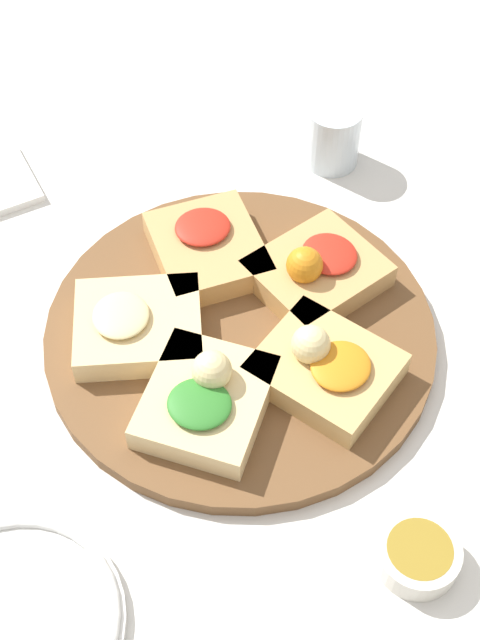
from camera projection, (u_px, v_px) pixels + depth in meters
name	position (u px, v px, depth m)	size (l,w,h in m)	color
ground_plane	(240.00, 338.00, 0.96)	(3.00, 3.00, 0.00)	silver
serving_board	(240.00, 333.00, 0.96)	(0.42, 0.42, 0.02)	brown
focaccia_slice_0	(325.00, 366.00, 0.90)	(0.17, 0.17, 0.06)	tan
focaccia_slice_1	(316.00, 271.00, 0.98)	(0.17, 0.16, 0.06)	tan
focaccia_slice_2	(207.00, 248.00, 1.00)	(0.12, 0.14, 0.04)	tan
focaccia_slice_3	(137.00, 325.00, 0.93)	(0.15, 0.14, 0.04)	#E5C689
focaccia_slice_4	(206.00, 398.00, 0.87)	(0.17, 0.17, 0.06)	#E5C689
plate_right	(11.00, 624.00, 0.77)	(0.20, 0.20, 0.02)	white
water_glass	(333.00, 136.00, 1.11)	(0.07, 0.07, 0.08)	silver
dipping_bowl	(418.00, 555.00, 0.80)	(0.08, 0.08, 0.03)	silver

